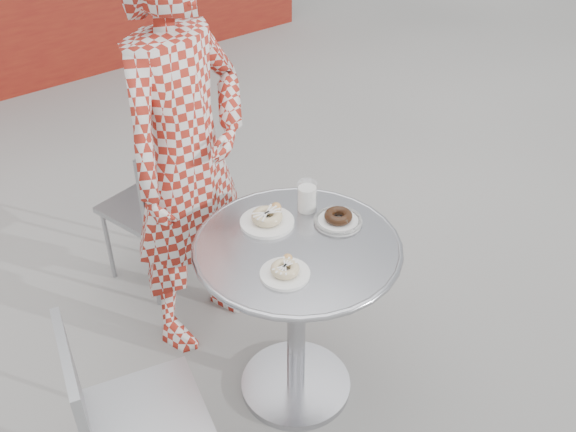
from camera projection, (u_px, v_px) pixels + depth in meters
ground at (284, 383)px, 2.74m from camera, size 60.00×60.00×0.00m
bistro_table at (297, 284)px, 2.40m from camera, size 0.76×0.76×0.77m
chair_far at (157, 234)px, 3.19m from camera, size 0.47×0.47×0.83m
seated_person at (187, 160)px, 2.56m from camera, size 0.73×0.59×1.75m
plate_far at (268, 218)px, 2.38m from camera, size 0.20×0.20×0.05m
plate_near at (285, 271)px, 2.14m from camera, size 0.17×0.17×0.05m
plate_checker at (338, 219)px, 2.39m from camera, size 0.18×0.18×0.05m
milk_cup at (307, 197)px, 2.43m from camera, size 0.08×0.08×0.12m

